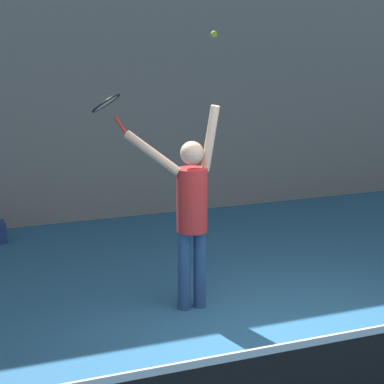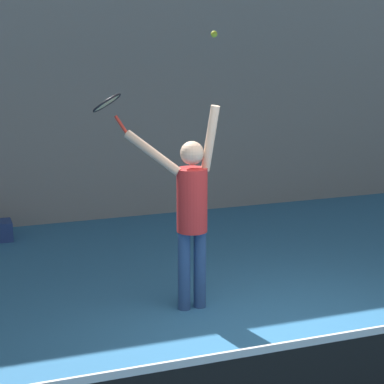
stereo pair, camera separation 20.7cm
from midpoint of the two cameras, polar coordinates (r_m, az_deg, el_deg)
The scene contains 5 objects.
ground_plane at distance 6.46m, azimuth 8.27°, elevation -13.04°, with size 18.00×18.00×0.00m, color teal.
back_wall at distance 10.63m, azimuth -5.58°, elevation 11.25°, with size 18.00×0.10×5.00m.
tennis_player at distance 7.04m, azimuth -0.92°, elevation -1.25°, with size 0.90×0.56×2.12m.
tennis_racket at distance 7.07m, azimuth -7.83°, elevation 7.11°, with size 0.43×0.44×0.42m.
tennis_ball at distance 6.83m, azimuth 0.93°, elevation 12.83°, with size 0.06×0.06×0.06m.
Camera 1 is at (-3.06, -4.96, 2.83)m, focal length 65.00 mm.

